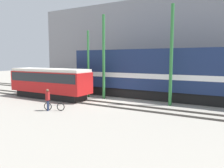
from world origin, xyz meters
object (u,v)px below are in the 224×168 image
Objects in this scene: freight_locomotive at (168,74)px; streetcar at (50,81)px; person at (48,98)px; utility_pole_center at (104,57)px; utility_pole_left at (88,64)px; utility_pole_right at (171,56)px; bicycle at (54,107)px.

streetcar is at bearing -154.84° from freight_locomotive.
person is 0.21× the size of utility_pole_center.
streetcar is at bearing -139.97° from utility_pole_left.
utility_pole_left is at bearing -161.94° from freight_locomotive.
freight_locomotive is 2.35× the size of utility_pole_right.
streetcar reaches higher than bicycle.
person is at bearing -126.49° from freight_locomotive.
utility_pole_left is 2.09m from utility_pole_center.
utility_pole_center is at bearing 81.90° from person.
streetcar is 1.31× the size of utility_pole_left.
person is at bearing -98.10° from utility_pole_center.
bicycle is at bearing -95.15° from utility_pole_center.
streetcar is 12.56m from utility_pole_right.
person is 11.00m from utility_pole_right.
utility_pole_center is 0.97× the size of utility_pole_right.
utility_pole_left is at bearing 98.10° from person.
utility_pole_left is 0.81× the size of utility_pole_right.
utility_pole_left is (-1.36, 6.57, 3.23)m from bicycle.
utility_pole_left is (-7.99, -2.61, 0.89)m from freight_locomotive.
utility_pole_center is at bearing 180.00° from utility_pole_right.
utility_pole_right is (6.94, 0.00, 0.11)m from utility_pole_center.
bicycle is (4.47, -3.97, -1.45)m from streetcar.
freight_locomotive is 11.90m from person.
freight_locomotive is 12.56× the size of bicycle.
utility_pole_left is (-0.98, 6.87, 2.48)m from person.
utility_pole_center reaches higher than streetcar.
utility_pole_right is (0.91, -2.61, 1.73)m from freight_locomotive.
person is (4.08, -4.27, -0.71)m from streetcar.
person is (-7.01, -9.48, -1.59)m from freight_locomotive.
freight_locomotive is at bearing 23.35° from utility_pole_center.
freight_locomotive is at bearing 53.51° from person.
streetcar is (-11.09, -5.21, -0.89)m from freight_locomotive.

